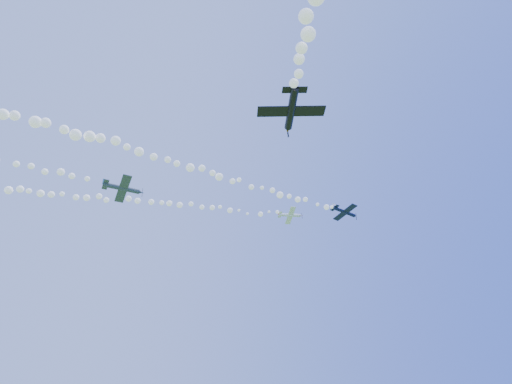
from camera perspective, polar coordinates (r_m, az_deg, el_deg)
name	(u,v)px	position (r m, az deg, el deg)	size (l,w,h in m)	color
plane_white	(290,215)	(103.09, 4.58, -3.10)	(6.16, 6.43, 1.79)	white
smoke_trail_white	(113,199)	(101.42, -18.56, -0.93)	(76.30, 21.29, 2.68)	white
plane_navy	(345,212)	(94.48, 11.76, -2.62)	(6.49, 6.84, 2.52)	#0D1339
smoke_trail_navy	(194,167)	(79.61, -8.27, 3.30)	(65.56, 5.83, 2.60)	white
plane_grey	(123,188)	(79.27, -17.32, 0.46)	(7.35, 7.55, 2.03)	#353E4D
plane_black	(291,110)	(50.18, 4.72, 10.81)	(7.87, 7.44, 2.23)	black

